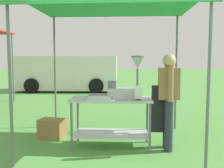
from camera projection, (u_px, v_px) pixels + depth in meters
ground_plane at (123, 100)px, 9.43m from camera, size 70.00×70.00×0.00m
stall_canopy at (112, 7)px, 4.27m from camera, size 2.87×2.37×2.51m
donut_cart at (111, 112)px, 4.34m from camera, size 1.38×0.64×0.85m
donut_tray at (100, 98)px, 4.23m from camera, size 0.41×0.34×0.07m
donut_fryer at (126, 85)px, 4.28m from camera, size 0.61×0.28×0.73m
menu_sign at (139, 94)px, 4.10m from camera, size 0.13×0.05×0.24m
vendor at (168, 96)px, 4.18m from camera, size 0.45×0.53×1.61m
supply_crate at (52, 128)px, 4.89m from camera, size 0.53×0.42×0.36m
van_white at (68, 73)px, 12.36m from camera, size 4.84×2.18×1.69m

